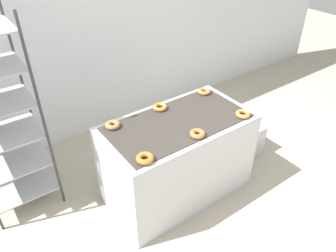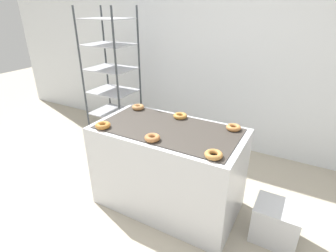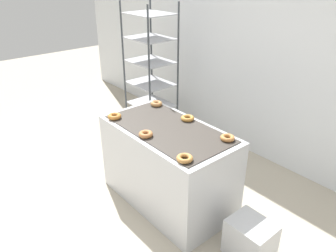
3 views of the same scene
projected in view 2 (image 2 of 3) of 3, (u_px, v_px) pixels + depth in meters
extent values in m
plane|color=#B2A893|center=(133.00, 246.00, 2.21)|extent=(14.00, 14.00, 0.00)
cube|color=silver|center=(226.00, 44.00, 3.31)|extent=(8.00, 0.05, 2.80)
cube|color=silver|center=(168.00, 168.00, 2.52)|extent=(1.36, 0.73, 0.84)
cube|color=#38332D|center=(168.00, 128.00, 2.34)|extent=(1.25, 0.64, 0.01)
cube|color=#262628|center=(190.00, 184.00, 2.03)|extent=(0.12, 0.07, 0.10)
cylinder|color=#33383D|center=(83.00, 83.00, 3.42)|extent=(0.02, 0.02, 1.85)
cylinder|color=#33383D|center=(118.00, 89.00, 3.17)|extent=(0.02, 0.02, 1.85)
cylinder|color=#33383D|center=(107.00, 75.00, 3.79)|extent=(0.02, 0.02, 1.85)
cylinder|color=#33383D|center=(140.00, 80.00, 3.54)|extent=(0.02, 0.02, 1.85)
cube|color=#A8AAB2|center=(117.00, 131.00, 3.79)|extent=(0.57, 0.47, 0.01)
cube|color=#A8AAB2|center=(115.00, 112.00, 3.66)|extent=(0.57, 0.47, 0.01)
cube|color=#A8AAB2|center=(113.00, 91.00, 3.54)|extent=(0.57, 0.47, 0.01)
cube|color=#A8AAB2|center=(111.00, 69.00, 3.41)|extent=(0.57, 0.47, 0.01)
cube|color=#A8AAB2|center=(109.00, 45.00, 3.28)|extent=(0.57, 0.47, 0.01)
cube|color=#A8AAB2|center=(106.00, 19.00, 3.15)|extent=(0.57, 0.47, 0.01)
cube|color=silver|center=(275.00, 222.00, 2.22)|extent=(0.37, 0.30, 0.34)
torus|color=#AC6B2B|center=(103.00, 125.00, 2.34)|extent=(0.14, 0.14, 0.04)
torus|color=#A86A3A|center=(152.00, 138.00, 2.13)|extent=(0.13, 0.13, 0.04)
torus|color=#B37A3D|center=(214.00, 155.00, 1.89)|extent=(0.13, 0.13, 0.04)
torus|color=#A77242|center=(138.00, 107.00, 2.76)|extent=(0.13, 0.13, 0.04)
torus|color=#BA7D36|center=(180.00, 116.00, 2.55)|extent=(0.13, 0.13, 0.04)
torus|color=#B9773E|center=(233.00, 127.00, 2.31)|extent=(0.13, 0.13, 0.04)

